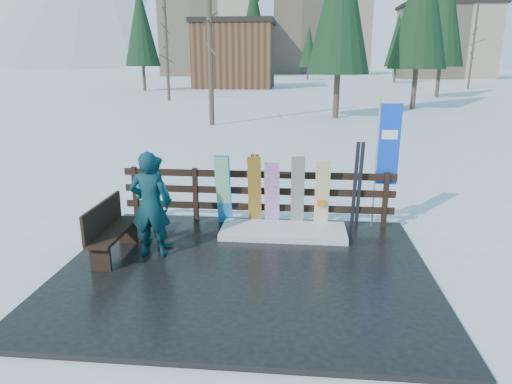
# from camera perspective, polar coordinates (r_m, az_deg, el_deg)

# --- Properties ---
(ground) EXTENTS (700.00, 700.00, 0.00)m
(ground) POSITION_cam_1_polar(r_m,az_deg,el_deg) (7.64, -1.43, -10.02)
(ground) COLOR white
(ground) RESTS_ON ground
(deck) EXTENTS (6.00, 5.00, 0.08)m
(deck) POSITION_cam_1_polar(r_m,az_deg,el_deg) (7.62, -1.43, -9.75)
(deck) COLOR black
(deck) RESTS_ON ground
(fence) EXTENTS (5.60, 0.10, 1.15)m
(fence) POSITION_cam_1_polar(r_m,az_deg,el_deg) (9.42, 0.15, -0.10)
(fence) COLOR black
(fence) RESTS_ON deck
(snow_patch) EXTENTS (2.44, 1.00, 0.12)m
(snow_patch) POSITION_cam_1_polar(r_m,az_deg,el_deg) (9.01, 3.43, -4.91)
(snow_patch) COLOR white
(snow_patch) RESTS_ON deck
(bench) EXTENTS (0.41, 1.50, 0.97)m
(bench) POSITION_cam_1_polar(r_m,az_deg,el_deg) (8.26, -17.84, -4.30)
(bench) COLOR black
(bench) RESTS_ON deck
(snowboard_0) EXTENTS (0.30, 0.40, 1.52)m
(snowboard_0) POSITION_cam_1_polar(r_m,az_deg,el_deg) (9.27, -4.07, 0.23)
(snowboard_0) COLOR #2780C1
(snowboard_0) RESTS_ON deck
(snowboard_1) EXTENTS (0.28, 0.42, 1.47)m
(snowboard_1) POSITION_cam_1_polar(r_m,az_deg,el_deg) (9.28, -4.14, 0.10)
(snowboard_1) COLOR white
(snowboard_1) RESTS_ON deck
(snowboard_2) EXTENTS (0.27, 0.30, 1.49)m
(snowboard_2) POSITION_cam_1_polar(r_m,az_deg,el_deg) (9.19, -0.18, 0.05)
(snowboard_2) COLOR yellow
(snowboard_2) RESTS_ON deck
(snowboard_3) EXTENTS (0.30, 0.39, 1.40)m
(snowboard_3) POSITION_cam_1_polar(r_m,az_deg,el_deg) (9.18, 2.02, -0.30)
(snowboard_3) COLOR white
(snowboard_3) RESTS_ON deck
(snowboard_4) EXTENTS (0.26, 0.30, 1.52)m
(snowboard_4) POSITION_cam_1_polar(r_m,az_deg,el_deg) (9.15, 5.23, -0.02)
(snowboard_4) COLOR black
(snowboard_4) RESTS_ON deck
(snowboard_5) EXTENTS (0.28, 0.35, 1.45)m
(snowboard_5) POSITION_cam_1_polar(r_m,az_deg,el_deg) (9.17, 8.25, -0.30)
(snowboard_5) COLOR white
(snowboard_5) RESTS_ON deck
(ski_pair_a) EXTENTS (0.16, 0.26, 1.53)m
(ski_pair_a) POSITION_cam_1_polar(r_m,az_deg,el_deg) (9.25, -0.08, 0.27)
(ski_pair_a) COLOR #9D3313
(ski_pair_a) RESTS_ON deck
(ski_pair_b) EXTENTS (0.17, 0.33, 1.81)m
(ski_pair_b) POSITION_cam_1_polar(r_m,az_deg,el_deg) (9.25, 12.54, 0.77)
(ski_pair_b) COLOR black
(ski_pair_b) RESTS_ON deck
(rental_flag) EXTENTS (0.45, 0.04, 2.60)m
(rental_flag) POSITION_cam_1_polar(r_m,az_deg,el_deg) (9.37, 15.92, 5.14)
(rental_flag) COLOR silver
(rental_flag) RESTS_ON deck
(person_front) EXTENTS (0.69, 0.47, 1.85)m
(person_front) POSITION_cam_1_polar(r_m,az_deg,el_deg) (7.96, -13.10, -1.58)
(person_front) COLOR #0C473E
(person_front) RESTS_ON deck
(person_back) EXTENTS (1.02, 0.95, 1.67)m
(person_back) POSITION_cam_1_polar(r_m,az_deg,el_deg) (8.54, -12.69, -0.95)
(person_back) COLOR #0F6E69
(person_back) RESTS_ON deck
(resort_buildings) EXTENTS (73.00, 87.60, 22.60)m
(resort_buildings) POSITION_cam_1_polar(r_m,az_deg,el_deg) (122.39, 5.96, 18.91)
(resort_buildings) COLOR tan
(resort_buildings) RESTS_ON ground
(trees) EXTENTS (42.19, 68.87, 13.28)m
(trees) POSITION_cam_1_polar(r_m,az_deg,el_deg) (56.35, 6.82, 18.30)
(trees) COLOR #382B1E
(trees) RESTS_ON ground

